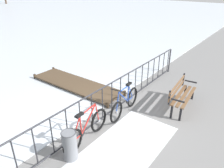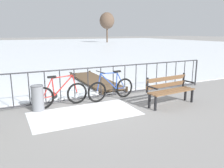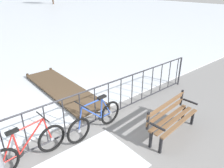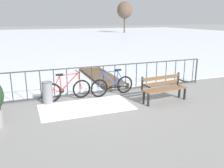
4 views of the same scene
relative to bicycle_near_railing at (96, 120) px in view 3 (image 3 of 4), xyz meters
The scene contains 6 objects.
ground_plane 0.67m from the bicycle_near_railing, 144.18° to the left, with size 160.00×160.00×0.00m, color gray.
railing_fence 0.59m from the bicycle_near_railing, 144.18° to the left, with size 9.06×0.06×1.07m.
bicycle_near_railing is the anchor object (origin of this frame).
bicycle_second 1.66m from the bicycle_near_railing, behind, with size 1.71×0.52×0.97m.
park_bench 1.85m from the bicycle_near_railing, 41.42° to the right, with size 1.64×0.62×0.89m.
wooden_dock 2.61m from the bicycle_near_railing, 80.30° to the left, with size 1.10×3.97×0.20m.
Camera 3 is at (-2.10, -3.99, 3.43)m, focal length 34.47 mm.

